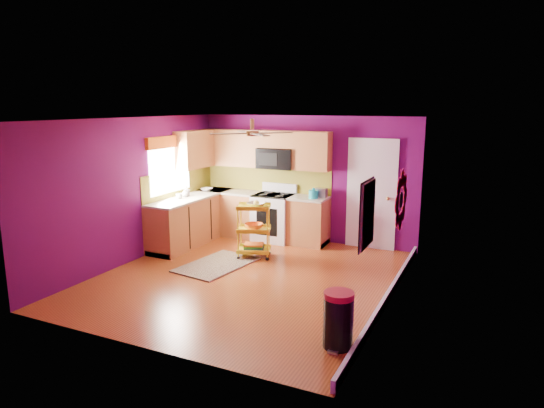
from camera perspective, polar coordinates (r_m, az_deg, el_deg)
The scene contains 18 objects.
ground at distance 7.83m, azimuth -2.88°, elevation -8.67°, with size 5.00×5.00×0.00m, color maroon.
room_envelope at distance 7.40m, azimuth -2.82°, elevation 3.23°, with size 4.54×5.04×2.52m.
lower_cabinets at distance 9.85m, azimuth -4.87°, elevation -1.77°, with size 2.81×2.31×0.94m.
electric_range at distance 9.79m, azimuth 0.21°, elevation -1.52°, with size 0.76×0.66×1.13m.
upper_cabinetry at distance 9.88m, azimuth -3.45°, elevation 6.33°, with size 2.80×2.30×1.26m.
left_window at distance 9.47m, azimuth -11.94°, elevation 5.49°, with size 0.08×1.35×1.08m.
panel_door at distance 9.34m, azimuth 11.63°, elevation 0.99°, with size 0.95×0.11×2.15m.
right_wall_art at distance 6.38m, azimuth 13.46°, elevation -0.19°, with size 0.04×2.74×1.04m.
ceiling_fan at distance 7.53m, azimuth -2.34°, elevation 8.40°, with size 1.01×1.01×0.26m.
shag_rug at distance 8.44m, azimuth -6.52°, elevation -7.10°, with size 0.87×1.41×0.02m, color black.
rolling_cart at distance 8.68m, azimuth -2.11°, elevation -2.86°, with size 0.69×0.60×1.05m.
trash_can at distance 5.68m, azimuth 7.80°, elevation -13.34°, with size 0.38×0.40×0.66m.
teal_kettle at distance 9.32m, azimuth 4.90°, elevation 1.17°, with size 0.18×0.18×0.21m.
toaster at distance 9.45m, azimuth 5.81°, elevation 1.34°, with size 0.22×0.15×0.18m, color beige.
soap_bottle_a at distance 9.65m, azimuth -10.01°, elevation 1.49°, with size 0.09×0.09×0.20m, color #EA3F72.
soap_bottle_b at distance 9.59m, azimuth -10.20°, elevation 1.30°, with size 0.12×0.12×0.16m, color white.
counter_dish at distance 10.21m, azimuth -7.68°, elevation 1.72°, with size 0.24×0.24×0.06m, color white.
counter_cup at distance 9.44m, azimuth -10.86°, elevation 0.92°, with size 0.12×0.12×0.10m, color white.
Camera 1 is at (3.46, -6.47, 2.73)m, focal length 32.00 mm.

